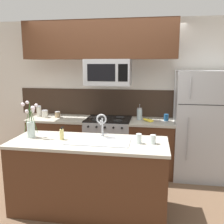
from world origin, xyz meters
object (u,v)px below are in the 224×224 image
refrigerator (202,125)px  microwave (108,72)px  storage_jar_medium (45,114)px  drinking_glass (139,139)px  banana_bunch (148,120)px  flower_vase (31,125)px  spare_glass (153,139)px  sink_faucet (102,122)px  coffee_tin (166,117)px  storage_jar_tall (39,111)px  french_press (140,114)px  dish_soap_bottle (62,134)px  stove_range (109,144)px  storage_jar_short (58,114)px

refrigerator → microwave: bearing=-178.5°
storage_jar_medium → drinking_glass: size_ratio=1.11×
banana_bunch → flower_vase: size_ratio=0.40×
microwave → spare_glass: 1.60m
storage_jar_medium → sink_faucet: (1.24, -1.03, 0.13)m
microwave → coffee_tin: 1.22m
banana_bunch → storage_jar_tall: bearing=177.2°
sink_faucet → flower_vase: size_ratio=0.64×
storage_jar_medium → coffee_tin: bearing=2.1°
spare_glass → storage_jar_medium: bearing=147.4°
microwave → flower_vase: microwave is taller
storage_jar_medium → flower_vase: 1.24m
french_press → dish_soap_bottle: bearing=-124.3°
drinking_glass → stove_range: bearing=115.3°
dish_soap_bottle → spare_glass: 1.12m
refrigerator → sink_faucet: 1.81m
refrigerator → coffee_tin: 0.58m
microwave → coffee_tin: microwave is taller
storage_jar_tall → french_press: bearing=0.8°
storage_jar_short → french_press: size_ratio=0.39×
storage_jar_short → dish_soap_bottle: bearing=-66.4°
french_press → storage_jar_medium: bearing=-177.0°
flower_vase → storage_jar_medium: bearing=106.4°
storage_jar_tall → dish_soap_bottle: size_ratio=1.16×
storage_jar_short → french_press: 1.44m
storage_jar_medium → spare_glass: storage_jar_medium is taller
french_press → sink_faucet: (-0.42, -1.12, 0.10)m
banana_bunch → french_press: (-0.15, 0.12, 0.08)m
refrigerator → storage_jar_medium: size_ratio=13.36×
stove_range → french_press: 0.76m
refrigerator → stove_range: bearing=-179.3°
refrigerator → coffee_tin: bearing=177.0°
storage_jar_tall → microwave: bearing=-2.5°
sink_faucet → spare_glass: 0.68m
stove_range → spare_glass: size_ratio=8.66×
storage_jar_short → coffee_tin: (1.88, 0.03, 0.00)m
microwave → coffee_tin: (0.96, 0.07, -0.74)m
storage_jar_short → banana_bunch: (1.59, -0.08, -0.03)m
storage_jar_short → dish_soap_bottle: size_ratio=0.63×
storage_jar_short → spare_glass: 2.08m
flower_vase → storage_jar_tall: bearing=111.3°
stove_range → microwave: 1.24m
refrigerator → dish_soap_bottle: size_ratio=10.53×
refrigerator → french_press: size_ratio=6.51×
stove_range → microwave: microwave is taller
french_press → spare_glass: size_ratio=2.49×
drinking_glass → storage_jar_tall: bearing=145.5°
storage_jar_medium → dish_soap_bottle: (0.77, -1.22, 0.00)m
stove_range → spare_glass: spare_glass is taller
storage_jar_tall → refrigerator: bearing=-0.3°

